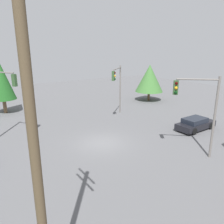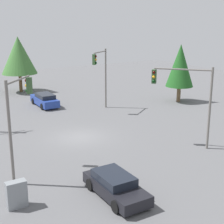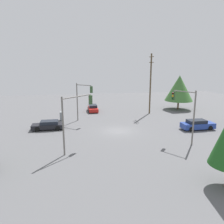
% 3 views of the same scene
% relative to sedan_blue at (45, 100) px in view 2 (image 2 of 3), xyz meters
% --- Properties ---
extents(ground_plane, '(80.00, 80.00, 0.00)m').
position_rel_sedan_blue_xyz_m(ground_plane, '(-1.27, -11.57, -0.70)').
color(ground_plane, '#5B5B5E').
extents(sedan_blue, '(1.89, 4.79, 1.43)m').
position_rel_sedan_blue_xyz_m(sedan_blue, '(0.00, 0.00, 0.00)').
color(sedan_blue, '#233D93').
rests_on(sedan_blue, ground_plane).
extents(sedan_dark, '(1.95, 4.54, 1.30)m').
position_rel_sedan_blue_xyz_m(sedan_dark, '(-3.89, -21.47, -0.07)').
color(sedan_dark, black).
rests_on(sedan_dark, ground_plane).
extents(traffic_signal_main, '(2.31, 2.52, 6.30)m').
position_rel_sedan_blue_xyz_m(traffic_signal_main, '(-7.52, -16.18, 3.57)').
color(traffic_signal_main, slate).
rests_on(traffic_signal_main, ground_plane).
extents(traffic_signal_cross, '(2.55, 1.94, 6.47)m').
position_rel_sedan_blue_xyz_m(traffic_signal_cross, '(4.70, -4.75, 3.66)').
color(traffic_signal_cross, slate).
rests_on(traffic_signal_cross, ground_plane).
extents(traffic_signal_aux, '(3.19, 3.41, 6.21)m').
position_rel_sedan_blue_xyz_m(traffic_signal_aux, '(4.71, -17.63, 3.59)').
color(traffic_signal_aux, slate).
rests_on(traffic_signal_aux, ground_plane).
extents(electrical_cabinet, '(1.05, 0.51, 1.47)m').
position_rel_sedan_blue_xyz_m(electrical_cabinet, '(-8.90, -19.79, 0.03)').
color(electrical_cabinet, gray).
rests_on(electrical_cabinet, ground_plane).
extents(tree_right, '(3.21, 3.21, 6.75)m').
position_rel_sedan_blue_xyz_m(tree_right, '(14.38, -6.18, 3.57)').
color(tree_right, brown).
rests_on(tree_right, ground_plane).
extents(tree_far, '(4.64, 4.64, 7.33)m').
position_rel_sedan_blue_xyz_m(tree_far, '(0.01, 9.08, 4.18)').
color(tree_far, brown).
rests_on(tree_far, ground_plane).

